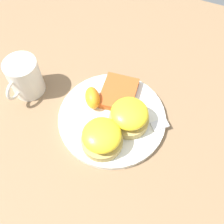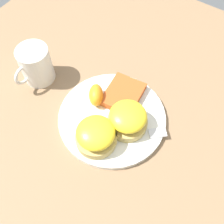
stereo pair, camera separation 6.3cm
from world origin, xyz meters
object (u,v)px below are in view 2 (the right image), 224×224
Objects in this scene: sandwich_benedict_left at (96,135)px; fork at (130,136)px; orange_wedge at (96,95)px; cup at (36,65)px; sandwich_benedict_right at (127,119)px; hashbrown_patty at (123,94)px.

fork is at bearing 131.74° from sandwich_benedict_left.
cup is at bearing -83.90° from orange_wedge.
sandwich_benedict_right is at bearing 90.05° from cup.
hashbrown_patty is 1.72× the size of orange_wedge.
orange_wedge is at bearing -47.50° from hashbrown_patty.
sandwich_benedict_left is 0.14m from hashbrown_patty.
orange_wedge is (-0.02, -0.10, -0.01)m from sandwich_benedict_right.
hashbrown_patty is 0.07m from orange_wedge.
sandwich_benedict_right is at bearing 79.68° from orange_wedge.
orange_wedge is 0.18m from cup.
hashbrown_patty is at bearing 132.50° from orange_wedge.
hashbrown_patty is at bearing 106.00° from cup.
hashbrown_patty is 0.12m from fork.
orange_wedge reaches higher than fork.
sandwich_benedict_right is at bearing 38.67° from hashbrown_patty.
fork is at bearing 41.21° from hashbrown_patty.
fork is (-0.05, 0.06, -0.03)m from sandwich_benedict_left.
orange_wedge is at bearing -100.32° from sandwich_benedict_right.
sandwich_benedict_right reaches higher than orange_wedge.
sandwich_benedict_right is at bearing 153.56° from sandwich_benedict_left.
fork is at bearing 48.16° from sandwich_benedict_right.
sandwich_benedict_left is at bearing -48.26° from fork.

